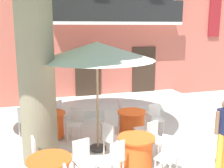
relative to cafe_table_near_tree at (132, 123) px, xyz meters
name	(u,v)px	position (x,y,z in m)	size (l,w,h in m)	color
ground_plane	(151,144)	(0.29, -0.73, -0.39)	(120.00, 120.00, 0.00)	beige
building_facade	(104,15)	(0.89, 6.26, 3.36)	(13.00, 5.09, 7.50)	#BC5B4C
entrance_step_platform	(125,102)	(0.89, 3.14, -0.27)	(5.62, 2.27, 0.25)	silver
cafe_table_near_tree	(132,123)	(0.00, 0.00, 0.00)	(0.86, 0.86, 0.76)	#EA561E
cafe_chair_near_tree_0	(145,127)	(0.11, -0.75, 0.14)	(0.42, 0.42, 0.91)	silver
cafe_chair_near_tree_1	(155,117)	(0.75, -0.01, 0.14)	(0.44, 0.44, 0.91)	silver
cafe_chair_near_tree_2	(123,112)	(-0.02, 0.75, 0.14)	(0.43, 0.43, 0.91)	silver
cafe_chair_near_tree_3	(110,123)	(-0.74, -0.16, 0.14)	(0.44, 0.44, 0.91)	silver
cafe_table_middle	(136,152)	(-0.59, -1.82, 0.00)	(0.86, 0.86, 0.76)	#EA561E
cafe_chair_middle_0	(111,138)	(-1.00, -1.19, 0.14)	(0.54, 0.54, 0.91)	silver
cafe_chair_middle_1	(114,158)	(-1.24, -2.20, 0.14)	(0.53, 0.53, 0.91)	silver
cafe_chair_middle_2	(168,154)	(-0.08, -2.38, 0.14)	(0.56, 0.56, 0.91)	silver
cafe_chair_middle_3	(156,137)	(0.07, -1.45, 0.14)	(0.53, 0.53, 0.91)	silver
cafe_table_front	(51,125)	(-2.32, 0.58, 0.00)	(0.86, 0.86, 0.76)	#EA561E
cafe_chair_front_0	(76,121)	(-1.63, 0.27, 0.14)	(0.55, 0.55, 0.91)	silver
cafe_chair_front_1	(61,113)	(-1.93, 1.23, 0.14)	(0.56, 0.56, 0.91)	silver
cafe_chair_front_2	(26,119)	(-3.01, 0.87, 0.14)	(0.54, 0.54, 0.91)	silver
cafe_chair_front_3	(38,129)	(-2.70, -0.07, 0.14)	(0.56, 0.56, 0.91)	silver
cafe_chair_far_side_0	(83,158)	(-1.86, -2.05, 0.14)	(0.49, 0.49, 0.91)	silver
cafe_chair_far_side_1	(39,154)	(-2.74, -1.57, 0.14)	(0.45, 0.45, 0.91)	silver
cafe_umbrella	(97,51)	(-1.20, -0.62, 2.22)	(2.90, 2.90, 2.85)	#997A56
ground_planter_left	(47,104)	(-2.27, 3.01, -0.03)	(0.40, 0.40, 0.65)	#995638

